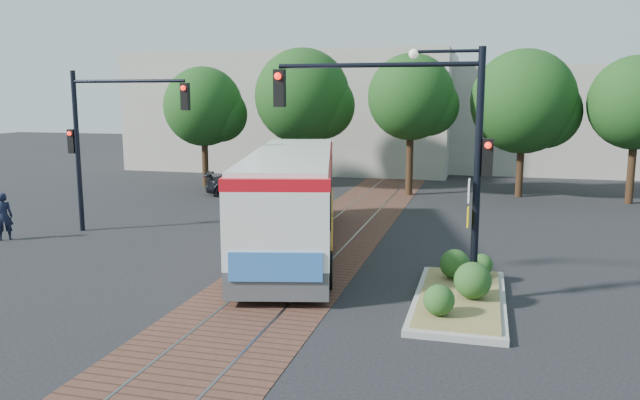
{
  "coord_description": "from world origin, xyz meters",
  "views": [
    {
      "loc": [
        5.26,
        -16.19,
        5.05
      ],
      "look_at": [
        -0.07,
        3.89,
        1.6
      ],
      "focal_mm": 35.0,
      "sensor_mm": 36.0,
      "label": 1
    }
  ],
  "objects_px": {
    "traffic_island": "(461,289)",
    "signal_pole_left": "(103,129)",
    "signal_pole_main": "(427,134)",
    "parked_car": "(247,184)",
    "city_bus": "(293,195)",
    "officer": "(3,216)"
  },
  "relations": [
    {
      "from": "city_bus",
      "to": "parked_car",
      "type": "bearing_deg",
      "value": 105.44
    },
    {
      "from": "signal_pole_main",
      "to": "officer",
      "type": "relative_size",
      "value": 3.51
    },
    {
      "from": "parked_car",
      "to": "signal_pole_main",
      "type": "bearing_deg",
      "value": -157.81
    },
    {
      "from": "city_bus",
      "to": "parked_car",
      "type": "distance_m",
      "value": 11.86
    },
    {
      "from": "officer",
      "to": "parked_car",
      "type": "height_order",
      "value": "officer"
    },
    {
      "from": "signal_pole_left",
      "to": "parked_car",
      "type": "relative_size",
      "value": 1.42
    },
    {
      "from": "city_bus",
      "to": "signal_pole_main",
      "type": "height_order",
      "value": "signal_pole_main"
    },
    {
      "from": "signal_pole_left",
      "to": "officer",
      "type": "height_order",
      "value": "signal_pole_left"
    },
    {
      "from": "signal_pole_left",
      "to": "officer",
      "type": "distance_m",
      "value": 4.63
    },
    {
      "from": "signal_pole_main",
      "to": "parked_car",
      "type": "xyz_separation_m",
      "value": [
        -10.46,
        14.48,
        -3.55
      ]
    },
    {
      "from": "signal_pole_left",
      "to": "officer",
      "type": "relative_size",
      "value": 3.51
    },
    {
      "from": "city_bus",
      "to": "signal_pole_main",
      "type": "xyz_separation_m",
      "value": [
        4.74,
        -4.16,
        2.33
      ]
    },
    {
      "from": "signal_pole_left",
      "to": "officer",
      "type": "xyz_separation_m",
      "value": [
        -2.81,
        -2.11,
        -3.01
      ]
    },
    {
      "from": "signal_pole_main",
      "to": "parked_car",
      "type": "relative_size",
      "value": 1.42
    },
    {
      "from": "traffic_island",
      "to": "officer",
      "type": "bearing_deg",
      "value": 170.11
    },
    {
      "from": "officer",
      "to": "signal_pole_main",
      "type": "bearing_deg",
      "value": 127.67
    },
    {
      "from": "signal_pole_main",
      "to": "signal_pole_left",
      "type": "distance_m",
      "value": 13.14
    },
    {
      "from": "city_bus",
      "to": "signal_pole_main",
      "type": "bearing_deg",
      "value": -54.83
    },
    {
      "from": "traffic_island",
      "to": "signal_pole_left",
      "type": "height_order",
      "value": "signal_pole_left"
    },
    {
      "from": "traffic_island",
      "to": "parked_car",
      "type": "relative_size",
      "value": 1.23
    },
    {
      "from": "traffic_island",
      "to": "signal_pole_left",
      "type": "xyz_separation_m",
      "value": [
        -13.19,
        4.89,
        3.54
      ]
    },
    {
      "from": "signal_pole_main",
      "to": "parked_car",
      "type": "distance_m",
      "value": 18.21
    }
  ]
}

